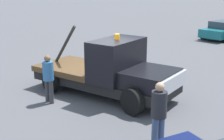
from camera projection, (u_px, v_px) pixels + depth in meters
name	position (u px, v px, depth m)	size (l,w,h in m)	color
ground_plane	(104.00, 94.00, 11.94)	(160.00, 160.00, 0.00)	#545459
tow_truck	(111.00, 72.00, 11.50)	(6.00, 3.50, 2.51)	black
person_near_truck	(159.00, 111.00, 7.77)	(0.39, 0.39, 1.77)	#475B84
person_at_hood	(48.00, 76.00, 10.79)	(0.38, 0.38, 1.72)	#38383D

